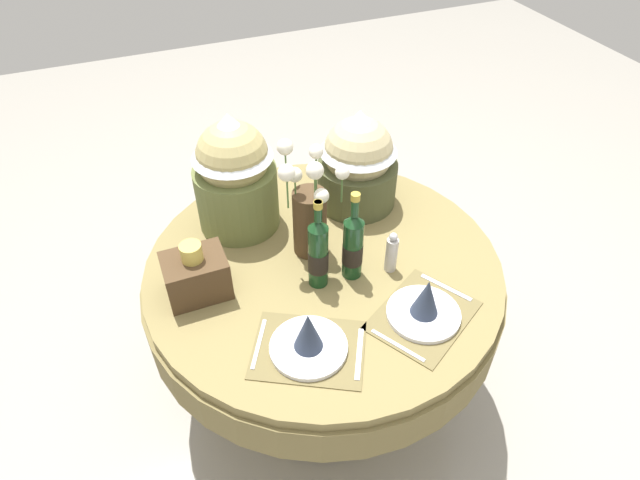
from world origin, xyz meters
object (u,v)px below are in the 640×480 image
at_px(place_setting_left, 308,340).
at_px(place_setting_right, 425,306).
at_px(gift_tub_back_right, 358,157).
at_px(dining_table, 323,288).
at_px(flower_vase, 309,211).
at_px(pepper_mill, 391,253).
at_px(woven_basket_side_left, 196,274).
at_px(gift_tub_back_left, 234,169).
at_px(wine_bottle_centre, 318,253).
at_px(wine_bottle_left, 353,246).

height_order(place_setting_left, place_setting_right, same).
bearing_deg(gift_tub_back_right, dining_table, -132.39).
xyz_separation_m(flower_vase, gift_tub_back_right, (0.28, 0.21, 0.03)).
bearing_deg(pepper_mill, woven_basket_side_left, 167.47).
bearing_deg(pepper_mill, gift_tub_back_left, 132.88).
bearing_deg(pepper_mill, flower_vase, 138.97).
bearing_deg(place_setting_right, gift_tub_back_right, 84.99).
xyz_separation_m(dining_table, gift_tub_back_right, (0.26, 0.29, 0.34)).
distance_m(place_setting_right, gift_tub_back_right, 0.66).
distance_m(place_setting_left, gift_tub_back_right, 0.79).
distance_m(dining_table, place_setting_right, 0.45).
xyz_separation_m(wine_bottle_centre, woven_basket_side_left, (-0.39, 0.11, -0.05)).
bearing_deg(pepper_mill, wine_bottle_centre, 172.32).
height_order(dining_table, wine_bottle_centre, wine_bottle_centre).
bearing_deg(flower_vase, place_setting_left, -111.63).
bearing_deg(wine_bottle_centre, woven_basket_side_left, 164.35).
distance_m(gift_tub_back_right, woven_basket_side_left, 0.76).
bearing_deg(wine_bottle_left, pepper_mill, -12.53).
distance_m(wine_bottle_left, wine_bottle_centre, 0.12).
bearing_deg(place_setting_right, pepper_mill, 89.72).
relative_size(place_setting_left, wine_bottle_left, 1.22).
distance_m(place_setting_left, gift_tub_back_left, 0.70).
xyz_separation_m(place_setting_left, pepper_mill, (0.39, 0.22, 0.03)).
distance_m(flower_vase, pepper_mill, 0.32).
relative_size(place_setting_left, gift_tub_back_right, 1.04).
bearing_deg(place_setting_right, wine_bottle_left, 116.85).
relative_size(place_setting_right, flower_vase, 0.98).
xyz_separation_m(wine_bottle_left, pepper_mill, (0.14, -0.03, -0.06)).
bearing_deg(pepper_mill, dining_table, 149.82).
distance_m(place_setting_right, wine_bottle_centre, 0.38).
xyz_separation_m(wine_bottle_left, wine_bottle_centre, (-0.12, 0.00, 0.00)).
relative_size(flower_vase, wine_bottle_centre, 1.24).
relative_size(wine_bottle_left, woven_basket_side_left, 1.64).
xyz_separation_m(dining_table, pepper_mill, (0.21, -0.12, 0.21)).
relative_size(place_setting_left, place_setting_right, 1.00).
bearing_deg(woven_basket_side_left, wine_bottle_centre, -15.65).
relative_size(gift_tub_back_left, woven_basket_side_left, 2.22).
relative_size(dining_table, pepper_mill, 7.89).
bearing_deg(gift_tub_back_right, pepper_mill, -97.73).
height_order(flower_vase, gift_tub_back_left, gift_tub_back_left).
bearing_deg(woven_basket_side_left, pepper_mill, -12.53).
xyz_separation_m(gift_tub_back_left, woven_basket_side_left, (-0.23, -0.31, -0.17)).
height_order(place_setting_right, woven_basket_side_left, woven_basket_side_left).
relative_size(dining_table, woven_basket_side_left, 6.16).
height_order(flower_vase, wine_bottle_centre, flower_vase).
distance_m(dining_table, pepper_mill, 0.32).
bearing_deg(gift_tub_back_left, dining_table, -57.24).
bearing_deg(dining_table, wine_bottle_centre, -122.37).
bearing_deg(wine_bottle_centre, place_setting_left, -117.79).
bearing_deg(place_setting_right, dining_table, 119.95).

